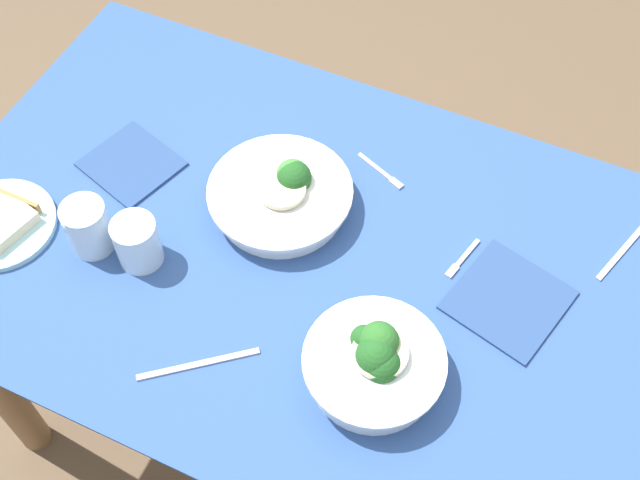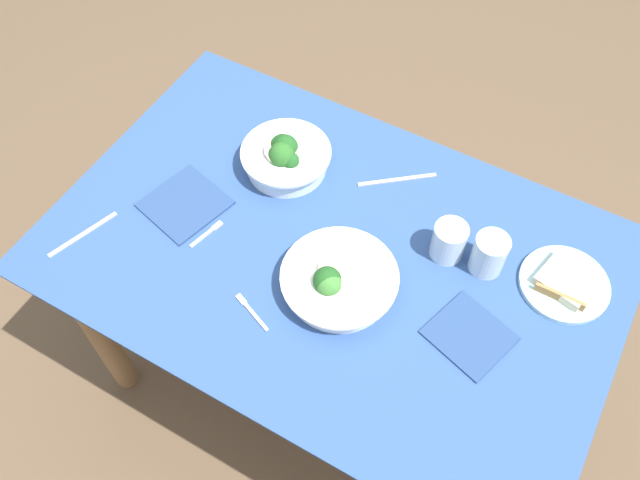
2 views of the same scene
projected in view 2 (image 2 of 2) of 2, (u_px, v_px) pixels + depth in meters
ground_plane at (329, 375)px, 2.18m from camera, size 6.00×6.00×0.00m
dining_table at (331, 278)px, 1.67m from camera, size 1.32×0.87×0.74m
broccoli_bowl_far at (286, 157)px, 1.68m from camera, size 0.23×0.23×0.11m
broccoli_bowl_near at (337, 281)px, 1.49m from camera, size 0.26×0.26×0.09m
bread_side_plate at (565, 283)px, 1.51m from camera, size 0.20×0.20×0.04m
water_glass_center at (489, 254)px, 1.51m from camera, size 0.08×0.08×0.10m
water_glass_side at (449, 241)px, 1.53m from camera, size 0.08×0.08×0.10m
fork_by_far_bowl at (251, 311)px, 1.48m from camera, size 0.11×0.05×0.00m
fork_by_near_bowl at (208, 233)px, 1.60m from camera, size 0.03×0.10×0.00m
table_knife_left at (397, 180)px, 1.69m from camera, size 0.16×0.13×0.00m
table_knife_right at (83, 234)px, 1.60m from camera, size 0.07×0.18×0.00m
napkin_folded_upper at (185, 204)px, 1.65m from camera, size 0.21×0.22×0.01m
napkin_folded_lower at (469, 335)px, 1.45m from camera, size 0.20×0.19×0.01m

